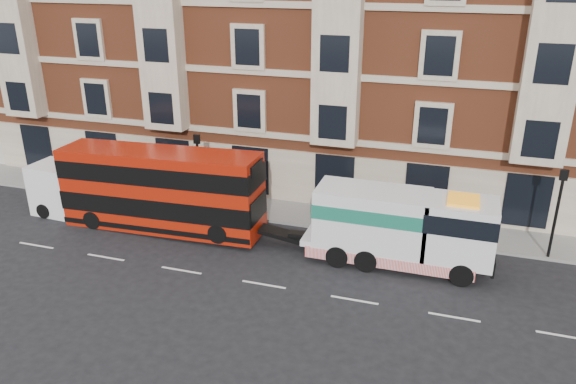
% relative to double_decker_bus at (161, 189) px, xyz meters
% --- Properties ---
extents(ground, '(120.00, 120.00, 0.00)m').
position_rel_double_decker_bus_xyz_m(ground, '(6.88, -3.61, -2.28)').
color(ground, black).
rests_on(ground, ground).
extents(sidewalk, '(90.00, 3.00, 0.15)m').
position_rel_double_decker_bus_xyz_m(sidewalk, '(6.88, 3.89, -2.20)').
color(sidewalk, slate).
rests_on(sidewalk, ground).
extents(victorian_terrace, '(45.00, 12.00, 20.40)m').
position_rel_double_decker_bus_xyz_m(victorian_terrace, '(7.38, 11.39, 7.79)').
color(victorian_terrace, brown).
rests_on(victorian_terrace, ground).
extents(lamp_post_west, '(0.35, 0.15, 4.35)m').
position_rel_double_decker_bus_xyz_m(lamp_post_west, '(0.88, 2.59, 0.40)').
color(lamp_post_west, black).
rests_on(lamp_post_west, sidewalk).
extents(lamp_post_east, '(0.35, 0.15, 4.35)m').
position_rel_double_decker_bus_xyz_m(lamp_post_east, '(18.88, 2.59, 0.40)').
color(lamp_post_east, black).
rests_on(lamp_post_east, sidewalk).
extents(double_decker_bus, '(10.62, 2.44, 4.30)m').
position_rel_double_decker_bus_xyz_m(double_decker_bus, '(0.00, 0.00, 0.00)').
color(double_decker_bus, '#A51A09').
rests_on(double_decker_bus, ground).
extents(tow_truck, '(8.50, 2.51, 3.54)m').
position_rel_double_decker_bus_xyz_m(tow_truck, '(12.06, -0.00, -0.40)').
color(tow_truck, silver).
rests_on(tow_truck, ground).
extents(box_van, '(5.49, 2.53, 2.80)m').
position_rel_double_decker_bus_xyz_m(box_van, '(-5.18, 0.18, -0.90)').
color(box_van, white).
rests_on(box_van, ground).
extents(pedestrian, '(0.61, 0.43, 1.56)m').
position_rel_double_decker_bus_xyz_m(pedestrian, '(0.25, 3.40, -1.35)').
color(pedestrian, black).
rests_on(pedestrian, sidewalk).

